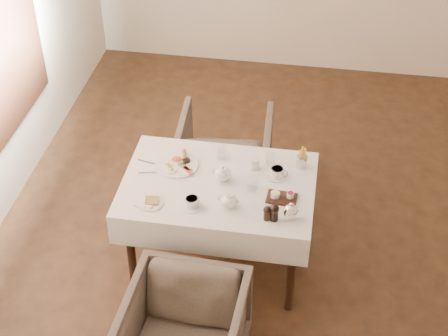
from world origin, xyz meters
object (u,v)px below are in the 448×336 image
armchair_far (225,155)px  breakfast_plate (177,164)px  table (218,196)px  armchair_near (185,334)px  teapot_centre (223,173)px

armchair_far → breakfast_plate: (-0.22, -0.69, 0.43)m
table → breakfast_plate: 0.37m
armchair_near → breakfast_plate: breakfast_plate is taller
armchair_far → breakfast_plate: bearing=69.1°
armchair_near → teapot_centre: teapot_centre is taller
armchair_far → breakfast_plate: breakfast_plate is taller
table → breakfast_plate: bearing=154.7°
armchair_near → teapot_centre: bearing=88.3°
table → armchair_near: table is taller
armchair_near → teapot_centre: size_ratio=4.72×
armchair_near → breakfast_plate: (-0.26, 1.07, 0.44)m
teapot_centre → table: bearing=-104.7°
breakfast_plate → teapot_centre: 0.36m
breakfast_plate → teapot_centre: (0.34, -0.11, 0.05)m
armchair_near → table: bearing=89.6°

